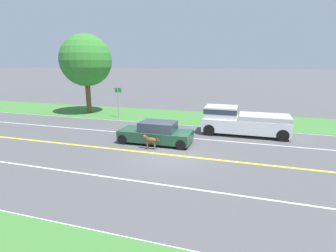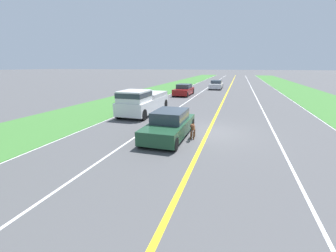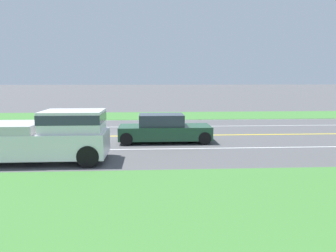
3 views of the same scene
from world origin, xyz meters
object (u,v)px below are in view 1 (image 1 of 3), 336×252
roadside_tree_right_near (86,61)px  ego_car (156,133)px  dog (150,140)px  pickup_truck (241,121)px  street_sign (118,99)px

roadside_tree_right_near → ego_car: bearing=-127.4°
dog → pickup_truck: size_ratio=0.19×
street_sign → ego_car: bearing=-136.6°
dog → street_sign: (7.30, 5.79, 1.17)m
street_sign → dog: bearing=-141.6°
dog → street_sign: size_ratio=0.40×
pickup_truck → street_sign: (2.44, 10.69, 0.75)m
roadside_tree_right_near → street_sign: size_ratio=2.73×
dog → pickup_truck: bearing=-50.0°
ego_car → roadside_tree_right_near: bearing=52.6°
pickup_truck → street_sign: 10.99m
pickup_truck → dog: bearing=134.8°
dog → roadside_tree_right_near: size_ratio=0.15×
ego_car → pickup_truck: bearing=-53.5°
ego_car → roadside_tree_right_near: (7.41, 9.69, 4.43)m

